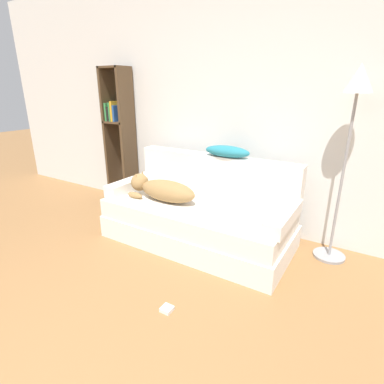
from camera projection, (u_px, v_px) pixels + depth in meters
The scene contains 11 objects.
wall_back at pixel (245, 101), 3.04m from camera, with size 7.80×0.06×2.70m.
couch at pixel (197, 223), 2.99m from camera, with size 1.83×0.88×0.41m.
couch_backrest at pixel (215, 174), 3.15m from camera, with size 1.79×0.15×0.41m.
couch_arm_left at pixel (132, 184), 3.32m from camera, with size 0.15×0.69×0.12m.
couch_arm_right at pixel (284, 217), 2.48m from camera, with size 0.15×0.69×0.12m.
dog at pixel (162, 189), 2.99m from camera, with size 0.76×0.27×0.25m.
laptop at pixel (218, 210), 2.75m from camera, with size 0.32×0.24×0.02m.
throw_pillow at pixel (227, 151), 2.98m from camera, with size 0.47×0.18×0.11m.
bookshelf at pixel (119, 131), 3.83m from camera, with size 0.34×0.26×1.72m.
floor_lamp at pixel (353, 114), 2.35m from camera, with size 0.28×0.28×1.66m.
power_adapter at pixel (167, 309), 2.10m from camera, with size 0.08×0.08×0.03m.
Camera 1 is at (1.21, -0.13, 1.49)m, focal length 28.00 mm.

